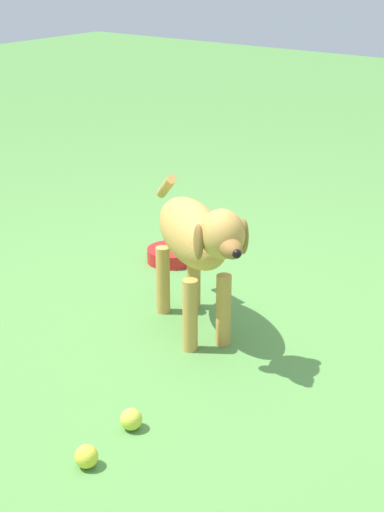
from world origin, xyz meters
TOP-DOWN VIEW (x-y plane):
  - ground at (0.00, 0.00)m, footprint 14.00×14.00m
  - dog at (0.02, 0.08)m, footprint 0.70×0.50m
  - tennis_ball_0 at (0.23, -0.52)m, footprint 0.07×0.07m
  - tennis_ball_1 at (0.25, -0.73)m, footprint 0.07×0.07m
  - water_bowl at (-0.48, 0.57)m, footprint 0.22×0.22m

SIDE VIEW (x-z plane):
  - ground at x=0.00m, z-range 0.00..0.00m
  - water_bowl at x=-0.48m, z-range 0.00..0.06m
  - tennis_ball_0 at x=0.23m, z-range 0.00..0.07m
  - tennis_ball_1 at x=0.25m, z-range 0.00..0.07m
  - dog at x=0.02m, z-range 0.09..0.64m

